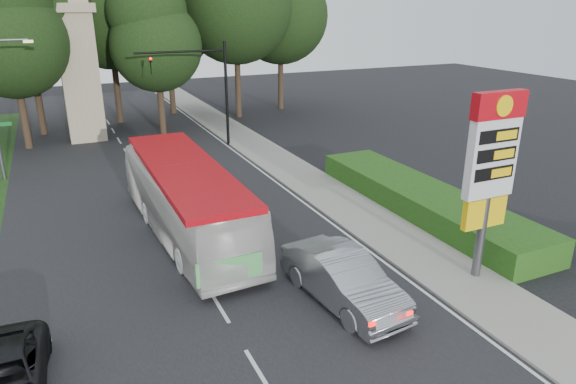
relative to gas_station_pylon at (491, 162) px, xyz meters
name	(u,v)px	position (x,y,z in m)	size (l,w,h in m)	color
ground	(265,384)	(-9.20, -1.99, -4.45)	(120.00, 120.00, 0.00)	black
road_surface	(167,221)	(-9.20, 10.01, -4.44)	(14.00, 80.00, 0.02)	black
sidewalk_right	(328,194)	(-0.70, 10.01, -4.39)	(3.00, 80.00, 0.12)	gray
hedge	(422,200)	(2.30, 6.01, -3.85)	(3.00, 14.00, 1.20)	#204512
gas_station_pylon	(491,162)	(0.00, 0.00, 0.00)	(2.10, 0.45, 6.85)	#59595E
traffic_signal_mast	(207,80)	(-3.52, 22.00, 0.22)	(6.10, 0.35, 7.20)	black
monument	(79,70)	(-11.20, 28.01, 0.66)	(3.00, 3.00, 10.05)	gray
tree_east_near	(165,2)	(-3.20, 35.01, 5.23)	(8.12, 8.12, 15.95)	#2D2116
tree_monument_left	(6,18)	(-15.20, 27.01, 4.23)	(7.28, 7.28, 14.30)	#2D2116
tree_monument_right	(155,26)	(-5.70, 27.51, 3.56)	(6.72, 6.72, 13.20)	#2D2116
transit_bus	(186,201)	(-8.70, 8.00, -2.83)	(2.71, 11.60, 3.23)	white
sedan_silver	(343,279)	(-5.29, 0.64, -3.57)	(1.85, 5.31, 1.75)	#98999F
suv_charcoal	(4,377)	(-15.40, 0.33, -3.84)	(2.03, 4.40, 1.22)	black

